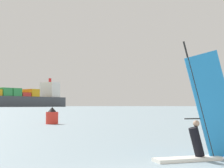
# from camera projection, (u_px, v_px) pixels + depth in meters

# --- Properties ---
(windsurfer) EXTENTS (3.37, 1.20, 4.10)m
(windsurfer) POSITION_uv_depth(u_px,v_px,m) (202.00, 129.00, 11.69)
(windsurfer) COLOR white
(windsurfer) RESTS_ON ground_plane
(cargo_ship) EXTENTS (117.78, 129.46, 41.64)m
(cargo_ship) POSITION_uv_depth(u_px,v_px,m) (21.00, 99.00, 458.34)
(cargo_ship) COLOR #3F444C
(cargo_ship) RESTS_ON ground_plane
(distant_headland) EXTENTS (1365.78, 606.23, 41.95)m
(distant_headland) POSITION_uv_depth(u_px,v_px,m) (88.00, 100.00, 1247.09)
(distant_headland) COLOR #4C564C
(distant_headland) RESTS_ON ground_plane
(channel_buoy) EXTENTS (1.23, 1.23, 1.71)m
(channel_buoy) POSITION_uv_depth(u_px,v_px,m) (52.00, 117.00, 34.12)
(channel_buoy) COLOR red
(channel_buoy) RESTS_ON ground_plane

